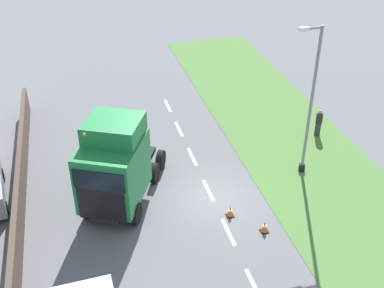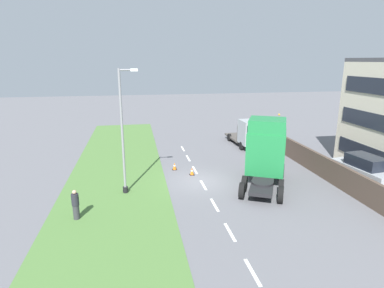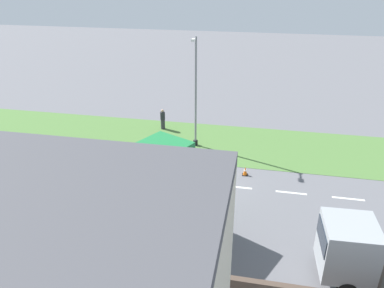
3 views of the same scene
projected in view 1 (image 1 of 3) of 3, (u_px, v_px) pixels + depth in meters
ground_plane at (212, 199)px, 23.66m from camera, size 120.00×120.00×0.00m
grass_verge at (323, 180)px, 24.96m from camera, size 7.00×44.00×0.01m
lane_markings at (208, 190)px, 24.24m from camera, size 0.16×21.00×0.00m
boundary_wall at (18, 216)px, 21.29m from camera, size 0.25×24.00×1.63m
lorry_cab at (116, 166)px, 22.04m from camera, size 4.97×6.51×4.71m
lamp_post at (309, 110)px, 23.75m from camera, size 1.29×0.34×7.95m
pedestrian at (319, 123)px, 28.44m from camera, size 0.39×0.39×1.70m
traffic_cone_lead at (265, 227)px, 21.50m from camera, size 0.36×0.36×0.58m
traffic_cone_trailing at (230, 211)px, 22.41m from camera, size 0.36×0.36×0.58m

